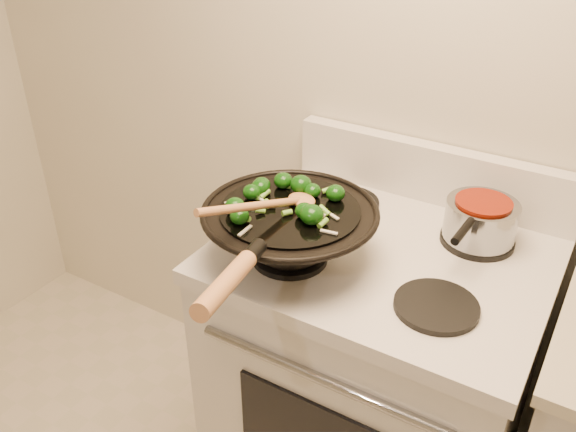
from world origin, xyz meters
The scene contains 5 objects.
stove centered at (-0.02, 1.17, 0.47)m, with size 0.78×0.67×1.08m.
wok centered at (-0.20, 1.01, 1.00)m, with size 0.41×0.67×0.21m.
stirfry centered at (-0.22, 1.04, 1.07)m, with size 0.28×0.30×0.05m.
wooden_spoon centered at (-0.21, 0.98, 1.09)m, with size 0.13×0.32×0.10m.
saucepan centered at (0.16, 1.32, 0.98)m, with size 0.17×0.28×0.10m.
Camera 1 is at (0.41, -0.00, 1.75)m, focal length 38.00 mm.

